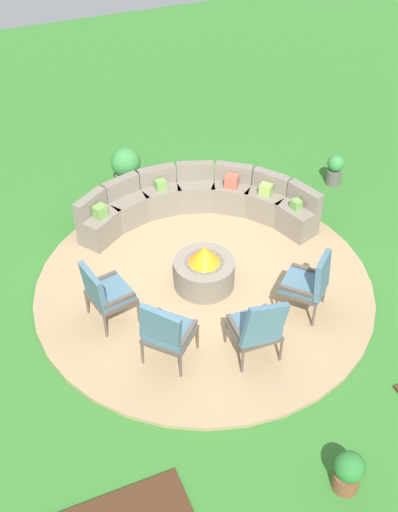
{
  "coord_description": "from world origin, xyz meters",
  "views": [
    {
      "loc": [
        -2.68,
        -6.2,
        6.37
      ],
      "look_at": [
        0.0,
        0.2,
        0.45
      ],
      "focal_mm": 42.99,
      "sensor_mm": 36.0,
      "label": 1
    }
  ],
  "objects_px": {
    "curved_stone_bench": "(197,203)",
    "potted_plant_2": "(126,167)",
    "fire_pit": "(204,270)",
    "lounge_chair_front_right": "(166,331)",
    "lounge_chair_front_left": "(105,292)",
    "lounge_chair_back_left": "(258,327)",
    "potted_plant_1": "(349,471)",
    "lounge_chair_back_right": "(309,282)",
    "potted_plant_0": "(335,169)"
  },
  "relations": [
    {
      "from": "curved_stone_bench",
      "to": "potted_plant_2",
      "type": "bearing_deg",
      "value": 118.05
    },
    {
      "from": "fire_pit",
      "to": "lounge_chair_front_right",
      "type": "height_order",
      "value": "lounge_chair_front_right"
    },
    {
      "from": "lounge_chair_front_left",
      "to": "potted_plant_2",
      "type": "height_order",
      "value": "lounge_chair_front_left"
    },
    {
      "from": "lounge_chair_back_left",
      "to": "potted_plant_2",
      "type": "xyz_separation_m",
      "value": [
        -0.32,
        4.58,
        -0.18
      ]
    },
    {
      "from": "lounge_chair_front_left",
      "to": "lounge_chair_front_right",
      "type": "xyz_separation_m",
      "value": [
        0.51,
        -1.02,
        0.03
      ]
    },
    {
      "from": "potted_plant_2",
      "to": "fire_pit",
      "type": "bearing_deg",
      "value": -85.37
    },
    {
      "from": "lounge_chair_back_left",
      "to": "potted_plant_1",
      "type": "distance_m",
      "value": 2.05
    },
    {
      "from": "curved_stone_bench",
      "to": "lounge_chair_back_left",
      "type": "xyz_separation_m",
      "value": [
        -0.46,
        -3.11,
        0.23
      ]
    },
    {
      "from": "lounge_chair_front_left",
      "to": "fire_pit",
      "type": "bearing_deg",
      "value": 83.56
    },
    {
      "from": "lounge_chair_front_left",
      "to": "potted_plant_1",
      "type": "bearing_deg",
      "value": 14.47
    },
    {
      "from": "lounge_chair_back_right",
      "to": "potted_plant_1",
      "type": "relative_size",
      "value": 1.82
    },
    {
      "from": "curved_stone_bench",
      "to": "potted_plant_2",
      "type": "xyz_separation_m",
      "value": [
        -0.78,
        1.47,
        0.05
      ]
    },
    {
      "from": "fire_pit",
      "to": "potted_plant_0",
      "type": "bearing_deg",
      "value": 26.61
    },
    {
      "from": "lounge_chair_front_right",
      "to": "potted_plant_2",
      "type": "xyz_separation_m",
      "value": [
        0.78,
        4.2,
        -0.19
      ]
    },
    {
      "from": "lounge_chair_front_right",
      "to": "fire_pit",
      "type": "bearing_deg",
      "value": 95.23
    },
    {
      "from": "lounge_chair_back_right",
      "to": "lounge_chair_front_right",
      "type": "bearing_deg",
      "value": 140.51
    },
    {
      "from": "curved_stone_bench",
      "to": "potted_plant_0",
      "type": "height_order",
      "value": "curved_stone_bench"
    },
    {
      "from": "lounge_chair_front_left",
      "to": "potted_plant_1",
      "type": "relative_size",
      "value": 1.74
    },
    {
      "from": "fire_pit",
      "to": "potted_plant_2",
      "type": "xyz_separation_m",
      "value": [
        -0.24,
        3.02,
        0.09
      ]
    },
    {
      "from": "lounge_chair_front_right",
      "to": "potted_plant_0",
      "type": "relative_size",
      "value": 1.91
    },
    {
      "from": "fire_pit",
      "to": "lounge_chair_back_right",
      "type": "relative_size",
      "value": 0.88
    },
    {
      "from": "potted_plant_0",
      "to": "potted_plant_2",
      "type": "relative_size",
      "value": 0.74
    },
    {
      "from": "lounge_chair_front_right",
      "to": "potted_plant_2",
      "type": "bearing_deg",
      "value": 125.86
    },
    {
      "from": "lounge_chair_back_left",
      "to": "lounge_chair_front_right",
      "type": "bearing_deg",
      "value": 162.6
    },
    {
      "from": "curved_stone_bench",
      "to": "lounge_chair_back_right",
      "type": "bearing_deg",
      "value": -77.25
    },
    {
      "from": "lounge_chair_front_right",
      "to": "potted_plant_1",
      "type": "bearing_deg",
      "value": -17.16
    },
    {
      "from": "curved_stone_bench",
      "to": "lounge_chair_front_left",
      "type": "bearing_deg",
      "value": -140.54
    },
    {
      "from": "potted_plant_0",
      "to": "curved_stone_bench",
      "type": "bearing_deg",
      "value": -177.91
    },
    {
      "from": "curved_stone_bench",
      "to": "lounge_chair_front_right",
      "type": "distance_m",
      "value": 3.15
    },
    {
      "from": "lounge_chair_front_left",
      "to": "lounge_chair_front_right",
      "type": "height_order",
      "value": "lounge_chair_front_right"
    },
    {
      "from": "curved_stone_bench",
      "to": "potted_plant_1",
      "type": "distance_m",
      "value": 5.15
    },
    {
      "from": "fire_pit",
      "to": "potted_plant_1",
      "type": "height_order",
      "value": "fire_pit"
    },
    {
      "from": "lounge_chair_back_left",
      "to": "potted_plant_0",
      "type": "xyz_separation_m",
      "value": [
        3.23,
        3.21,
        -0.3
      ]
    },
    {
      "from": "fire_pit",
      "to": "lounge_chair_front_left",
      "type": "distance_m",
      "value": 1.57
    },
    {
      "from": "lounge_chair_front_left",
      "to": "lounge_chair_back_left",
      "type": "height_order",
      "value": "lounge_chair_back_left"
    },
    {
      "from": "fire_pit",
      "to": "potted_plant_2",
      "type": "bearing_deg",
      "value": 94.63
    },
    {
      "from": "lounge_chair_back_right",
      "to": "potted_plant_2",
      "type": "distance_m",
      "value": 4.31
    },
    {
      "from": "lounge_chair_front_right",
      "to": "potted_plant_0",
      "type": "bearing_deg",
      "value": 79.53
    },
    {
      "from": "potted_plant_0",
      "to": "potted_plant_2",
      "type": "xyz_separation_m",
      "value": [
        -3.56,
        1.37,
        0.11
      ]
    },
    {
      "from": "potted_plant_0",
      "to": "lounge_chair_back_right",
      "type": "bearing_deg",
      "value": -128.73
    },
    {
      "from": "curved_stone_bench",
      "to": "lounge_chair_front_left",
      "type": "xyz_separation_m",
      "value": [
        -2.07,
        -1.71,
        0.21
      ]
    },
    {
      "from": "curved_stone_bench",
      "to": "potted_plant_1",
      "type": "bearing_deg",
      "value": -94.05
    },
    {
      "from": "lounge_chair_front_right",
      "to": "lounge_chair_back_right",
      "type": "distance_m",
      "value": 2.16
    },
    {
      "from": "fire_pit",
      "to": "potted_plant_1",
      "type": "relative_size",
      "value": 1.6
    },
    {
      "from": "lounge_chair_front_right",
      "to": "potted_plant_2",
      "type": "relative_size",
      "value": 1.41
    },
    {
      "from": "fire_pit",
      "to": "lounge_chair_front_left",
      "type": "height_order",
      "value": "lounge_chair_front_left"
    },
    {
      "from": "lounge_chair_front_right",
      "to": "potted_plant_0",
      "type": "distance_m",
      "value": 5.19
    },
    {
      "from": "curved_stone_bench",
      "to": "potted_plant_2",
      "type": "relative_size",
      "value": 4.71
    },
    {
      "from": "curved_stone_bench",
      "to": "lounge_chair_back_left",
      "type": "height_order",
      "value": "lounge_chair_back_left"
    },
    {
      "from": "lounge_chair_front_left",
      "to": "potted_plant_2",
      "type": "bearing_deg",
      "value": 145.8
    }
  ]
}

